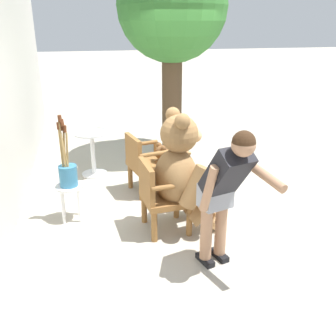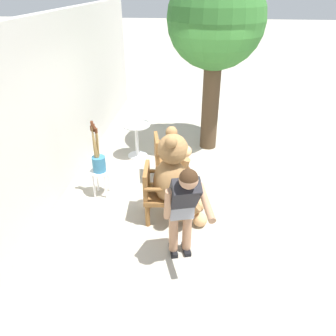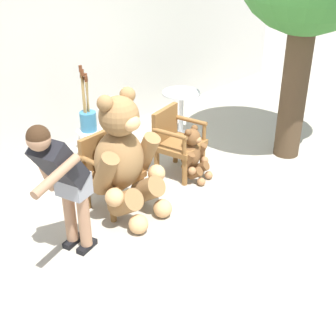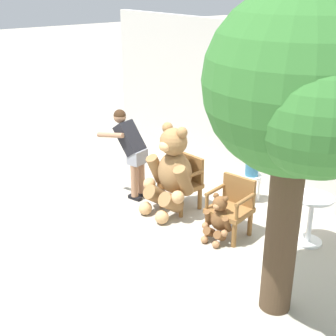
{
  "view_description": "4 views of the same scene",
  "coord_description": "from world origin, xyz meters",
  "px_view_note": "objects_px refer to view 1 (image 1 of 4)",
  "views": [
    {
      "loc": [
        -4.41,
        1.43,
        2.33
      ],
      "look_at": [
        -0.06,
        0.41,
        0.58
      ],
      "focal_mm": 40.0,
      "sensor_mm": 36.0,
      "label": 1
    },
    {
      "loc": [
        -4.58,
        0.04,
        3.2
      ],
      "look_at": [
        -0.02,
        0.53,
        0.56
      ],
      "focal_mm": 35.0,
      "sensor_mm": 36.0,
      "label": 2
    },
    {
      "loc": [
        -3.4,
        -3.11,
        3.03
      ],
      "look_at": [
        -0.25,
        -0.01,
        0.6
      ],
      "focal_mm": 50.0,
      "sensor_mm": 36.0,
      "label": 3
    },
    {
      "loc": [
        4.73,
        -3.77,
        3.51
      ],
      "look_at": [
        -0.22,
        0.04,
        0.94
      ],
      "focal_mm": 50.0,
      "sensor_mm": 36.0,
      "label": 4
    }
  ],
  "objects_px": {
    "person_visitor": "(225,187)",
    "brush_bucket": "(67,171)",
    "wooden_chair_left": "(161,194)",
    "teddy_bear_small": "(164,167)",
    "round_side_table": "(93,149)",
    "teddy_bear_large": "(182,173)",
    "patio_tree": "(174,11)",
    "white_stool": "(70,193)",
    "wooden_chair_right": "(145,162)"
  },
  "relations": [
    {
      "from": "brush_bucket",
      "to": "patio_tree",
      "type": "height_order",
      "value": "patio_tree"
    },
    {
      "from": "wooden_chair_left",
      "to": "teddy_bear_small",
      "type": "distance_m",
      "value": 1.16
    },
    {
      "from": "patio_tree",
      "to": "wooden_chair_right",
      "type": "bearing_deg",
      "value": 152.68
    },
    {
      "from": "wooden_chair_left",
      "to": "round_side_table",
      "type": "distance_m",
      "value": 2.06
    },
    {
      "from": "wooden_chair_left",
      "to": "round_side_table",
      "type": "relative_size",
      "value": 1.19
    },
    {
      "from": "teddy_bear_small",
      "to": "round_side_table",
      "type": "height_order",
      "value": "round_side_table"
    },
    {
      "from": "wooden_chair_left",
      "to": "patio_tree",
      "type": "relative_size",
      "value": 0.25
    },
    {
      "from": "teddy_bear_small",
      "to": "round_side_table",
      "type": "xyz_separation_m",
      "value": [
        0.82,
        0.98,
        0.1
      ]
    },
    {
      "from": "teddy_bear_small",
      "to": "person_visitor",
      "type": "distance_m",
      "value": 2.07
    },
    {
      "from": "person_visitor",
      "to": "brush_bucket",
      "type": "distance_m",
      "value": 2.02
    },
    {
      "from": "brush_bucket",
      "to": "patio_tree",
      "type": "relative_size",
      "value": 0.25
    },
    {
      "from": "teddy_bear_large",
      "to": "round_side_table",
      "type": "bearing_deg",
      "value": 26.35
    },
    {
      "from": "wooden_chair_right",
      "to": "person_visitor",
      "type": "relative_size",
      "value": 0.58
    },
    {
      "from": "person_visitor",
      "to": "wooden_chair_right",
      "type": "bearing_deg",
      "value": 12.16
    },
    {
      "from": "person_visitor",
      "to": "patio_tree",
      "type": "distance_m",
      "value": 3.89
    },
    {
      "from": "teddy_bear_small",
      "to": "brush_bucket",
      "type": "bearing_deg",
      "value": 115.01
    },
    {
      "from": "teddy_bear_small",
      "to": "wooden_chair_left",
      "type": "bearing_deg",
      "value": 165.99
    },
    {
      "from": "patio_tree",
      "to": "round_side_table",
      "type": "bearing_deg",
      "value": 115.42
    },
    {
      "from": "wooden_chair_left",
      "to": "patio_tree",
      "type": "xyz_separation_m",
      "value": [
        2.66,
        -0.81,
        2.04
      ]
    },
    {
      "from": "brush_bucket",
      "to": "teddy_bear_large",
      "type": "bearing_deg",
      "value": -110.63
    },
    {
      "from": "person_visitor",
      "to": "round_side_table",
      "type": "xyz_separation_m",
      "value": [
        2.81,
        1.12,
        -0.45
      ]
    },
    {
      "from": "teddy_bear_large",
      "to": "teddy_bear_small",
      "type": "height_order",
      "value": "teddy_bear_large"
    },
    {
      "from": "wooden_chair_left",
      "to": "brush_bucket",
      "type": "xyz_separation_m",
      "value": [
        0.5,
        1.04,
        0.19
      ]
    },
    {
      "from": "wooden_chair_left",
      "to": "person_visitor",
      "type": "height_order",
      "value": "person_visitor"
    },
    {
      "from": "teddy_bear_large",
      "to": "round_side_table",
      "type": "relative_size",
      "value": 2.0
    },
    {
      "from": "person_visitor",
      "to": "brush_bucket",
      "type": "relative_size",
      "value": 1.68
    },
    {
      "from": "wooden_chair_left",
      "to": "teddy_bear_large",
      "type": "relative_size",
      "value": 0.6
    },
    {
      "from": "wooden_chair_left",
      "to": "white_stool",
      "type": "bearing_deg",
      "value": 64.24
    },
    {
      "from": "wooden_chair_right",
      "to": "patio_tree",
      "type": "xyz_separation_m",
      "value": [
        1.56,
        -0.8,
        2.04
      ]
    },
    {
      "from": "round_side_table",
      "to": "person_visitor",
      "type": "bearing_deg",
      "value": -158.23
    },
    {
      "from": "brush_bucket",
      "to": "person_visitor",
      "type": "bearing_deg",
      "value": -133.02
    },
    {
      "from": "white_stool",
      "to": "patio_tree",
      "type": "height_order",
      "value": "patio_tree"
    },
    {
      "from": "wooden_chair_left",
      "to": "person_visitor",
      "type": "xyz_separation_m",
      "value": [
        -0.87,
        -0.43,
        0.43
      ]
    },
    {
      "from": "wooden_chair_left",
      "to": "person_visitor",
      "type": "bearing_deg",
      "value": -153.95
    },
    {
      "from": "wooden_chair_left",
      "to": "teddy_bear_small",
      "type": "height_order",
      "value": "wooden_chair_left"
    },
    {
      "from": "person_visitor",
      "to": "round_side_table",
      "type": "height_order",
      "value": "person_visitor"
    },
    {
      "from": "wooden_chair_left",
      "to": "person_visitor",
      "type": "distance_m",
      "value": 1.06
    },
    {
      "from": "white_stool",
      "to": "wooden_chair_left",
      "type": "bearing_deg",
      "value": -115.76
    },
    {
      "from": "white_stool",
      "to": "brush_bucket",
      "type": "relative_size",
      "value": 0.52
    },
    {
      "from": "wooden_chair_right",
      "to": "teddy_bear_large",
      "type": "bearing_deg",
      "value": -166.67
    },
    {
      "from": "teddy_bear_large",
      "to": "patio_tree",
      "type": "relative_size",
      "value": 0.41
    },
    {
      "from": "white_stool",
      "to": "patio_tree",
      "type": "relative_size",
      "value": 0.13
    },
    {
      "from": "brush_bucket",
      "to": "round_side_table",
      "type": "relative_size",
      "value": 1.23
    },
    {
      "from": "wooden_chair_left",
      "to": "round_side_table",
      "type": "bearing_deg",
      "value": 19.76
    },
    {
      "from": "teddy_bear_small",
      "to": "wooden_chair_right",
      "type": "bearing_deg",
      "value": 94.28
    },
    {
      "from": "wooden_chair_right",
      "to": "person_visitor",
      "type": "xyz_separation_m",
      "value": [
        -1.97,
        -0.42,
        0.43
      ]
    },
    {
      "from": "white_stool",
      "to": "person_visitor",
      "type": "bearing_deg",
      "value": -133.1
    },
    {
      "from": "wooden_chair_right",
      "to": "brush_bucket",
      "type": "bearing_deg",
      "value": 119.71
    },
    {
      "from": "teddy_bear_small",
      "to": "brush_bucket",
      "type": "relative_size",
      "value": 0.8
    },
    {
      "from": "teddy_bear_large",
      "to": "brush_bucket",
      "type": "bearing_deg",
      "value": 69.37
    }
  ]
}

